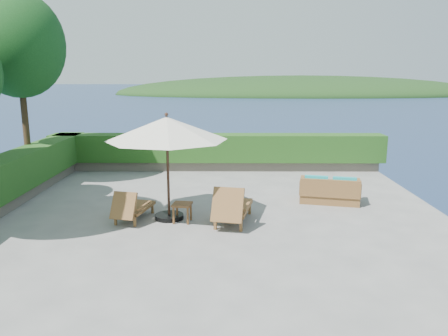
{
  "coord_description": "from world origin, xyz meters",
  "views": [
    {
      "loc": [
        0.39,
        -10.52,
        3.53
      ],
      "look_at": [
        0.3,
        0.8,
        1.1
      ],
      "focal_mm": 35.0,
      "sensor_mm": 36.0,
      "label": 1
    }
  ],
  "objects_px": {
    "patio_umbrella": "(167,130)",
    "wicker_loveseat": "(330,192)",
    "side_table": "(182,207)",
    "lounge_right": "(232,207)",
    "lounge_left": "(132,207)"
  },
  "relations": [
    {
      "from": "patio_umbrella",
      "to": "wicker_loveseat",
      "type": "height_order",
      "value": "patio_umbrella"
    },
    {
      "from": "patio_umbrella",
      "to": "lounge_left",
      "type": "height_order",
      "value": "patio_umbrella"
    },
    {
      "from": "lounge_right",
      "to": "side_table",
      "type": "xyz_separation_m",
      "value": [
        -1.21,
        0.11,
        -0.03
      ]
    },
    {
      "from": "lounge_left",
      "to": "side_table",
      "type": "bearing_deg",
      "value": 8.81
    },
    {
      "from": "patio_umbrella",
      "to": "lounge_right",
      "type": "bearing_deg",
      "value": -12.77
    },
    {
      "from": "lounge_left",
      "to": "patio_umbrella",
      "type": "bearing_deg",
      "value": 23.17
    },
    {
      "from": "side_table",
      "to": "wicker_loveseat",
      "type": "relative_size",
      "value": 0.28
    },
    {
      "from": "patio_umbrella",
      "to": "wicker_loveseat",
      "type": "distance_m",
      "value": 4.94
    },
    {
      "from": "patio_umbrella",
      "to": "wicker_loveseat",
      "type": "bearing_deg",
      "value": 18.42
    },
    {
      "from": "wicker_loveseat",
      "to": "lounge_right",
      "type": "bearing_deg",
      "value": -134.23
    },
    {
      "from": "patio_umbrella",
      "to": "lounge_right",
      "type": "xyz_separation_m",
      "value": [
        1.57,
        -0.36,
        -1.81
      ]
    },
    {
      "from": "wicker_loveseat",
      "to": "patio_umbrella",
      "type": "bearing_deg",
      "value": -148.91
    },
    {
      "from": "patio_umbrella",
      "to": "lounge_left",
      "type": "xyz_separation_m",
      "value": [
        -0.88,
        -0.16,
        -1.89
      ]
    },
    {
      "from": "patio_umbrella",
      "to": "wicker_loveseat",
      "type": "relative_size",
      "value": 1.91
    },
    {
      "from": "patio_umbrella",
      "to": "wicker_loveseat",
      "type": "xyz_separation_m",
      "value": [
        4.32,
        1.44,
        -1.92
      ]
    }
  ]
}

